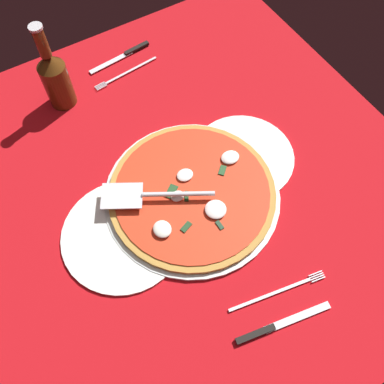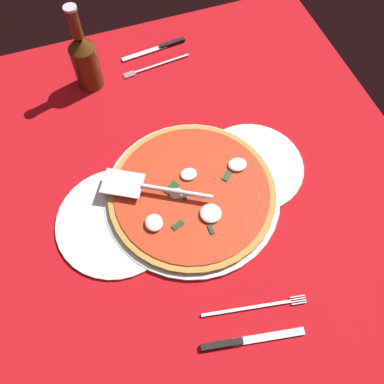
% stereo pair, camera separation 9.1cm
% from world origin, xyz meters
% --- Properties ---
extents(ground_plane, '(1.08, 1.08, 0.01)m').
position_xyz_m(ground_plane, '(0.00, 0.00, -0.00)').
color(ground_plane, '#B00F15').
extents(checker_pattern, '(1.08, 1.08, 0.00)m').
position_xyz_m(checker_pattern, '(-0.00, 0.00, 0.00)').
color(checker_pattern, silver).
rests_on(checker_pattern, ground_plane).
extents(pizza_pan, '(0.39, 0.39, 0.01)m').
position_xyz_m(pizza_pan, '(-0.02, 0.04, 0.01)').
color(pizza_pan, silver).
rests_on(pizza_pan, ground_plane).
extents(dinner_plate_left, '(0.24, 0.24, 0.01)m').
position_xyz_m(dinner_plate_left, '(-0.17, 0.01, 0.01)').
color(dinner_plate_left, white).
rests_on(dinner_plate_left, ground_plane).
extents(dinner_plate_right, '(0.26, 0.26, 0.01)m').
position_xyz_m(dinner_plate_right, '(0.15, 0.05, 0.01)').
color(dinner_plate_right, silver).
rests_on(dinner_plate_right, ground_plane).
extents(pizza, '(0.37, 0.37, 0.03)m').
position_xyz_m(pizza, '(-0.02, 0.04, 0.02)').
color(pizza, '#B8873A').
rests_on(pizza, pizza_pan).
extents(pizza_server, '(0.23, 0.15, 0.01)m').
position_xyz_m(pizza_server, '(0.07, 0.01, 0.04)').
color(pizza_server, silver).
rests_on(pizza_server, pizza).
extents(place_setting_near, '(0.21, 0.15, 0.01)m').
position_xyz_m(place_setting_near, '(-0.07, -0.39, 0.00)').
color(place_setting_near, silver).
rests_on(place_setting_near, ground_plane).
extents(place_setting_far, '(0.23, 0.16, 0.01)m').
position_xyz_m(place_setting_far, '(-0.03, 0.34, 0.00)').
color(place_setting_far, white).
rests_on(place_setting_far, ground_plane).
extents(beer_bottle, '(0.07, 0.07, 0.23)m').
position_xyz_m(beer_bottle, '(0.12, -0.36, 0.09)').
color(beer_bottle, '#4D2C0F').
rests_on(beer_bottle, ground_plane).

